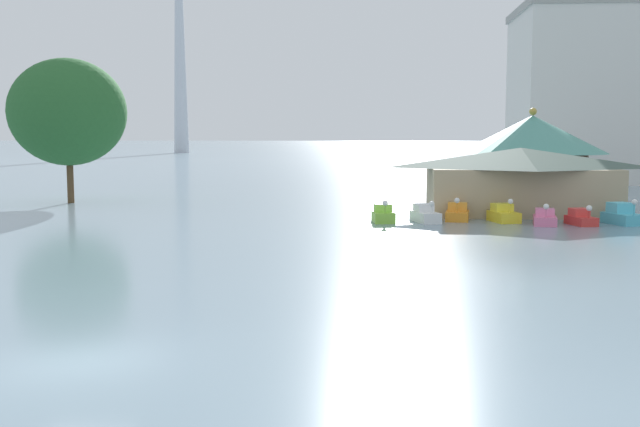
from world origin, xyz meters
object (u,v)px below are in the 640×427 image
pedal_boat_orange (457,213)px  shoreline_tree_tall_left (68,112)px  pedal_boat_pink (545,218)px  background_building_block (631,95)px  pedal_boat_lime (383,215)px  pedal_boat_red (581,218)px  pedal_boat_white (425,215)px  green_roof_pavilion (532,152)px  pedal_boat_cyan (622,216)px  boathouse (520,179)px  pedal_boat_yellow (503,214)px

pedal_boat_orange → shoreline_tree_tall_left: 36.56m
pedal_boat_pink → background_building_block: bearing=165.8°
pedal_boat_lime → pedal_boat_red: size_ratio=1.02×
pedal_boat_orange → background_building_block: 56.16m
pedal_boat_white → green_roof_pavilion: green_roof_pavilion is taller
background_building_block → pedal_boat_pink: bearing=-114.3°
pedal_boat_cyan → boathouse: size_ratio=0.21×
green_roof_pavilion → pedal_boat_red: bearing=-91.2°
pedal_boat_white → pedal_boat_cyan: (13.60, -0.28, 0.07)m
pedal_boat_yellow → shoreline_tree_tall_left: (-36.95, 12.28, 7.73)m
pedal_boat_orange → pedal_boat_pink: bearing=79.1°
pedal_boat_cyan → pedal_boat_pink: bearing=-101.2°
pedal_boat_red → shoreline_tree_tall_left: shoreline_tree_tall_left is taller
pedal_boat_orange → pedal_boat_pink: 6.11m
pedal_boat_red → pedal_boat_pink: bearing=-105.2°
pedal_boat_pink → shoreline_tree_tall_left: (-39.51, 13.78, 7.80)m
pedal_boat_cyan → background_building_block: (16.89, 48.69, 10.97)m
boathouse → pedal_boat_red: bearing=-67.5°
boathouse → shoreline_tree_tall_left: bearing=169.9°
pedal_boat_red → background_building_block: size_ratio=0.09×
pedal_boat_lime → pedal_boat_yellow: bearing=88.9°
pedal_boat_cyan → boathouse: (-5.84, 6.10, 2.13)m
pedal_boat_orange → boathouse: bearing=140.3°
pedal_boat_lime → green_roof_pavilion: 22.45m
pedal_boat_white → shoreline_tree_tall_left: 34.74m
pedal_boat_orange → background_building_block: size_ratio=0.09×
pedal_boat_red → boathouse: 7.73m
pedal_boat_yellow → background_building_block: (24.90, 47.90, 11.04)m
pedal_boat_lime → pedal_boat_yellow: (8.58, 0.78, -0.00)m
pedal_boat_red → background_building_block: bearing=143.4°
pedal_boat_red → shoreline_tree_tall_left: bearing=-122.8°
pedal_boat_yellow → pedal_boat_cyan: 8.05m
pedal_boat_yellow → green_roof_pavilion: size_ratio=0.22×
pedal_boat_red → shoreline_tree_tall_left: (-41.94, 13.80, 7.79)m
pedal_boat_cyan → pedal_boat_red: bearing=-95.0°
pedal_boat_white → pedal_boat_red: bearing=67.3°
pedal_boat_orange → pedal_boat_red: 8.45m
green_roof_pavilion → shoreline_tree_tall_left: size_ratio=1.04×
pedal_boat_white → background_building_block: bearing=130.6°
pedal_boat_white → pedal_boat_red: (10.59, -1.01, -0.05)m
pedal_boat_red → pedal_boat_cyan: (3.02, 0.73, 0.13)m
boathouse → green_roof_pavilion: 11.64m
pedal_boat_cyan → pedal_boat_orange: bearing=-115.5°
pedal_boat_orange → shoreline_tree_tall_left: bearing=-100.4°
pedal_boat_red → boathouse: (-2.82, 6.83, 2.26)m
pedal_boat_pink → shoreline_tree_tall_left: bearing=-99.0°
pedal_boat_cyan → boathouse: boathouse is taller
pedal_boat_lime → pedal_boat_pink: (11.13, -0.72, -0.08)m
pedal_boat_lime → pedal_boat_yellow: pedal_boat_yellow is taller
pedal_boat_lime → boathouse: (10.74, 6.09, 2.19)m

